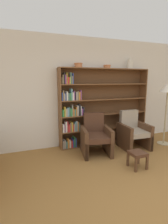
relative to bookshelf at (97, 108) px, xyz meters
The scene contains 10 objects.
ground_plane 2.72m from the bookshelf, 92.31° to the right, with size 24.00×24.00×0.00m, color olive.
wall_back 0.45m from the bookshelf, 121.36° to the left, with size 12.00×0.06×2.75m.
bookshelf is the anchor object (origin of this frame).
bowl_cream 1.19m from the bookshelf, behind, with size 0.21×0.21×0.11m.
bowl_copper 1.09m from the bookshelf, ahead, with size 0.20×0.20×0.09m.
vase_tall 1.48m from the bookshelf, ahead, with size 0.15×0.15×0.28m.
armchair_leather 0.87m from the bookshelf, 116.40° to the right, with size 0.76×0.79×0.92m.
armchair_cushioned 1.10m from the bookshelf, 37.94° to the right, with size 0.68×0.72×0.92m.
floor_lamp 1.86m from the bookshelf, 21.72° to the right, with size 0.40×0.40×1.63m.
footstool 1.68m from the bookshelf, 83.21° to the right, with size 0.29×0.29×0.33m.
Camera 1 is at (-1.81, -1.56, 1.69)m, focal length 28.00 mm.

